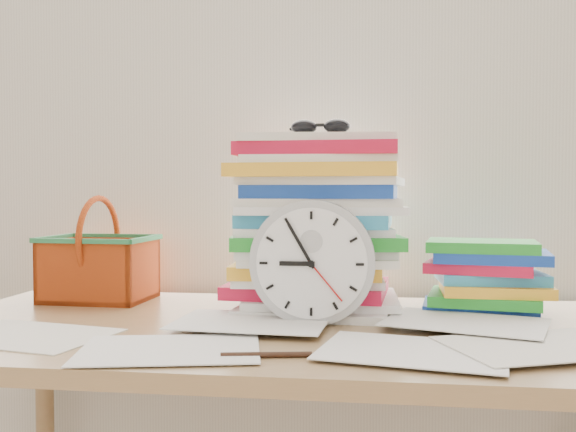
# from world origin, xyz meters

# --- Properties ---
(curtain) EXTENTS (2.40, 0.01, 2.50)m
(curtain) POSITION_xyz_m (0.00, 1.98, 1.30)
(curtain) COLOR silver
(curtain) RESTS_ON room_shell
(desk) EXTENTS (1.40, 0.70, 0.75)m
(desk) POSITION_xyz_m (0.00, 1.60, 0.68)
(desk) COLOR olive
(desk) RESTS_ON ground
(paper_stack) EXTENTS (0.37, 0.31, 0.37)m
(paper_stack) POSITION_xyz_m (0.05, 1.77, 0.93)
(paper_stack) COLOR white
(paper_stack) RESTS_ON desk
(clock) EXTENTS (0.24, 0.05, 0.24)m
(clock) POSITION_xyz_m (0.05, 1.61, 0.87)
(clock) COLOR #B1B2B4
(clock) RESTS_ON desk
(sunglasses) EXTENTS (0.15, 0.13, 0.03)m
(sunglasses) POSITION_xyz_m (0.06, 1.71, 1.13)
(sunglasses) COLOR black
(sunglasses) RESTS_ON paper_stack
(book_stack) EXTENTS (0.28, 0.22, 0.15)m
(book_stack) POSITION_xyz_m (0.40, 1.76, 0.83)
(book_stack) COLOR white
(book_stack) RESTS_ON desk
(basket) EXTENTS (0.25, 0.20, 0.24)m
(basket) POSITION_xyz_m (-0.46, 1.82, 0.87)
(basket) COLOR #B94312
(basket) RESTS_ON desk
(pen) EXTENTS (0.14, 0.03, 0.01)m
(pen) POSITION_xyz_m (0.01, 1.35, 0.75)
(pen) COLOR black
(pen) RESTS_ON desk
(scattered_papers) EXTENTS (1.26, 0.42, 0.02)m
(scattered_papers) POSITION_xyz_m (0.00, 1.60, 0.76)
(scattered_papers) COLOR white
(scattered_papers) RESTS_ON desk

